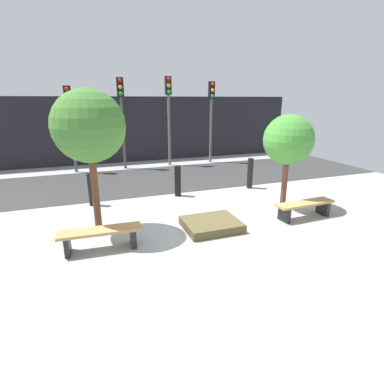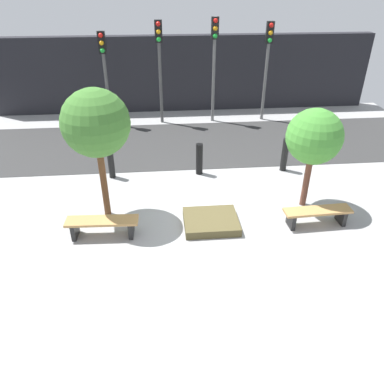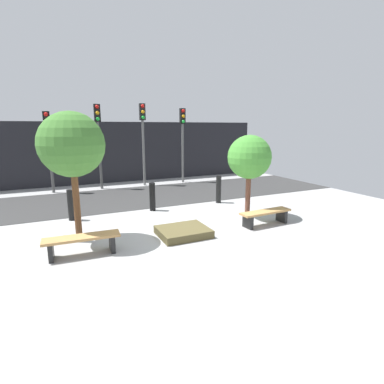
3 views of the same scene
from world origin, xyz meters
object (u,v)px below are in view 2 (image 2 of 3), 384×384
bench_right (317,214)px  traffic_light_mid_east (214,52)px  tree_behind_left_bench (96,124)px  bollard_far_left (111,163)px  bench_left (102,224)px  traffic_light_mid_west (159,55)px  traffic_light_east (268,54)px  tree_behind_right_bench (314,137)px  bollard_left (199,159)px  traffic_light_west (104,62)px  bollard_center (285,155)px  planter_bed (211,221)px

bench_right → traffic_light_mid_east: traffic_light_mid_east is taller
bench_right → tree_behind_left_bench: bearing=167.3°
bench_right → bollard_far_left: bearing=148.2°
bench_left → traffic_light_mid_east: size_ratio=0.43×
traffic_light_mid_west → traffic_light_east: traffic_light_mid_west is taller
tree_behind_right_bench → bollard_left: 3.57m
traffic_light_west → traffic_light_mid_east: 4.19m
bollard_left → bollard_center: size_ratio=0.93×
tree_behind_left_bench → traffic_light_east: (5.72, 6.65, 0.17)m
bench_right → traffic_light_west: bearing=124.5°
traffic_light_west → tree_behind_left_bench: bearing=-85.2°
bench_left → planter_bed: 2.60m
bench_left → tree_behind_right_bench: 5.48m
traffic_light_mid_west → traffic_light_east: size_ratio=1.02×
bollard_left → bollard_center: 2.65m
planter_bed → bollard_far_left: bearing=134.1°
traffic_light_mid_east → traffic_light_east: bearing=-0.0°
bollard_far_left → traffic_light_east: bearing=38.8°
planter_bed → traffic_light_east: (3.14, 7.38, 2.51)m
tree_behind_left_bench → traffic_light_east: bearing=49.3°
tree_behind_left_bench → bollard_center: bearing=21.0°
traffic_light_east → tree_behind_left_bench: bearing=-130.7°
traffic_light_east → tree_behind_right_bench: bearing=-94.8°
bollard_left → bollard_far_left: bearing=180.0°
bollard_far_left → traffic_light_west: bearing=96.0°
bollard_far_left → traffic_light_west: size_ratio=0.28×
bench_left → traffic_light_mid_west: traffic_light_mid_west is taller
bollard_far_left → traffic_light_mid_west: 5.38m
bollard_far_left → bollard_left: 2.65m
planter_bed → tree_behind_left_bench: 3.56m
bollard_far_left → traffic_light_mid_east: traffic_light_mid_east is taller
bollard_center → traffic_light_mid_west: 6.31m
traffic_light_west → bollard_left: bearing=-56.0°
bench_right → bollard_far_left: 6.00m
bollard_left → traffic_light_west: size_ratio=0.28×
bench_left → bollard_center: 6.00m
bollard_far_left → bench_right: bearing=-29.3°
bollard_center → traffic_light_mid_east: traffic_light_mid_east is taller
bench_right → bollard_left: size_ratio=1.70×
bollard_far_left → bollard_center: (5.29, 0.00, 0.04)m
bench_left → tree_behind_left_bench: (0.00, 0.93, 2.12)m
bollard_center → traffic_light_mid_west: bearing=128.5°
planter_bed → bollard_left: bearing=90.0°
bench_left → bollard_center: bearing=31.8°
bench_left → bollard_far_left: bollard_far_left is taller
bollard_center → bollard_far_left: bearing=180.0°
tree_behind_right_bench → bollard_center: tree_behind_right_bench is taller
bollard_left → planter_bed: bearing=-90.0°
bench_left → tree_behind_right_bench: (5.16, 0.93, 1.60)m
bench_left → traffic_light_mid_east: 8.74m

